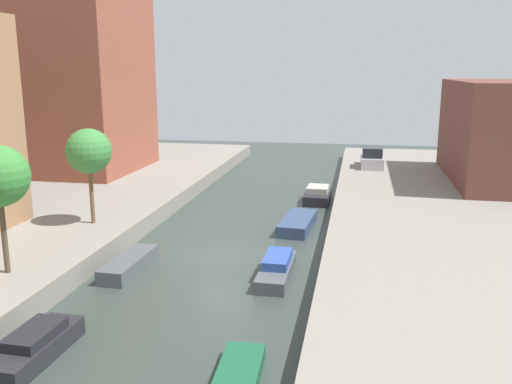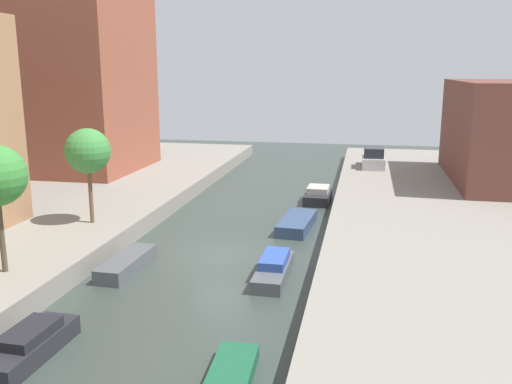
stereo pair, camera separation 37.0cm
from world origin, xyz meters
name	(u,v)px [view 2 (the right image)]	position (x,y,z in m)	size (l,w,h in m)	color
ground_plane	(220,256)	(0.00, 0.00, 0.00)	(84.00, 84.00, 0.00)	#333D38
street_tree_2	(88,151)	(-7.29, 1.03, 4.82)	(2.34, 2.34, 5.01)	brown
parked_car	(373,159)	(7.47, 21.02, 1.70)	(1.86, 4.05, 1.68)	#B7B7BC
moored_boat_left_1	(30,345)	(-3.43, -10.62, 0.42)	(1.44, 3.86, 0.99)	#232328
moored_boat_left_2	(127,264)	(-3.66, -2.82, 0.33)	(1.33, 4.08, 0.66)	#4C5156
moored_boat_right_1	(229,380)	(3.21, -11.02, 0.23)	(1.40, 3.72, 0.46)	#195638
moored_boat_right_2	(274,268)	(3.05, -2.27, 0.40)	(1.28, 4.28, 0.95)	#4C5156
moored_boat_right_3	(297,223)	(3.11, 5.34, 0.33)	(1.93, 4.50, 0.66)	#33476B
moored_boat_right_4	(318,196)	(3.73, 12.04, 0.45)	(1.74, 3.44, 1.07)	#232328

